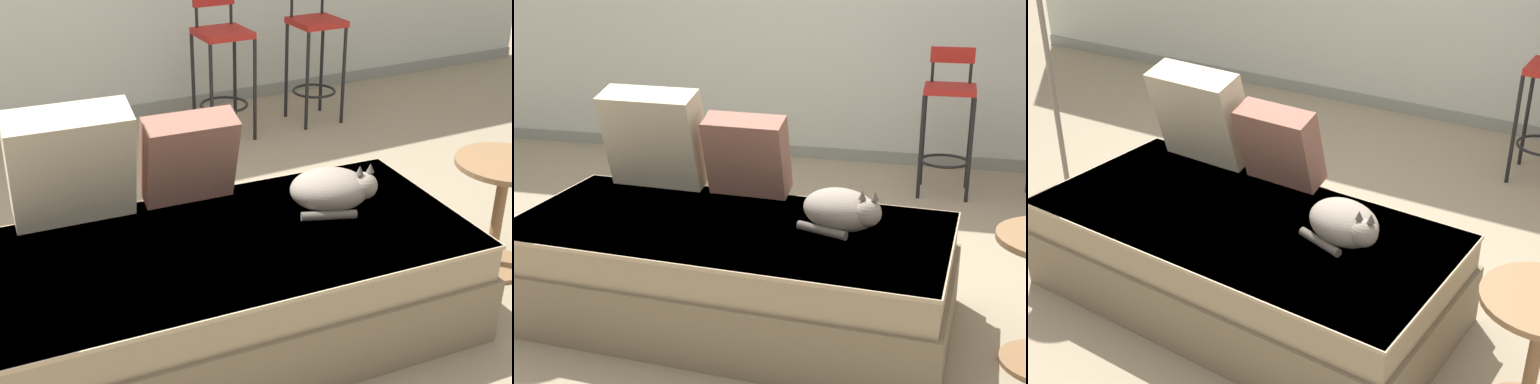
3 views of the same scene
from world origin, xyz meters
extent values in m
plane|color=gray|center=(0.00, 0.00, 0.00)|extent=(16.00, 16.00, 0.00)
cube|color=gray|center=(0.00, 2.20, 0.04)|extent=(8.00, 0.02, 0.09)
cube|color=#766750|center=(0.00, -0.40, 0.14)|extent=(1.91, 1.03, 0.28)
cube|color=#9E896B|center=(0.00, -0.40, 0.35)|extent=(1.87, 0.99, 0.15)
cube|color=tan|center=(0.00, -0.40, 0.42)|extent=(1.88, 1.00, 0.02)
cube|color=beige|center=(-0.49, -0.01, 0.68)|extent=(0.48, 0.32, 0.49)
cube|color=#936051|center=(-0.02, -0.04, 0.63)|extent=(0.39, 0.26, 0.40)
ellipsoid|color=gray|center=(0.46, -0.35, 0.52)|extent=(0.38, 0.34, 0.17)
sphere|color=gray|center=(0.58, -0.41, 0.54)|extent=(0.11, 0.11, 0.11)
cone|color=#544C44|center=(0.55, -0.41, 0.61)|extent=(0.03, 0.03, 0.04)
cone|color=#544C44|center=(0.60, -0.41, 0.61)|extent=(0.03, 0.03, 0.04)
cylinder|color=#544C44|center=(0.40, -0.44, 0.46)|extent=(0.22, 0.11, 0.04)
cylinder|color=black|center=(0.70, 1.42, 0.34)|extent=(0.02, 0.02, 0.67)
cylinder|color=black|center=(1.01, 1.42, 0.34)|extent=(0.02, 0.02, 0.67)
cylinder|color=black|center=(0.70, 1.72, 0.34)|extent=(0.02, 0.02, 0.67)
cylinder|color=black|center=(1.01, 1.72, 0.34)|extent=(0.02, 0.02, 0.67)
torus|color=black|center=(0.85, 1.57, 0.22)|extent=(0.32, 0.32, 0.02)
cube|color=maroon|center=(0.85, 1.57, 0.69)|extent=(0.32, 0.32, 0.04)
cylinder|color=black|center=(0.73, 1.70, 0.78)|extent=(0.02, 0.02, 0.22)
cylinder|color=black|center=(0.97, 1.70, 0.78)|extent=(0.02, 0.02, 0.22)
cube|color=maroon|center=(0.85, 1.70, 0.89)|extent=(0.28, 0.03, 0.10)
camera|label=1|loc=(-0.96, -2.52, 1.77)|focal=50.00mm
camera|label=2|loc=(0.85, -3.06, 1.50)|focal=50.00mm
camera|label=3|loc=(1.51, -2.60, 1.94)|focal=50.00mm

